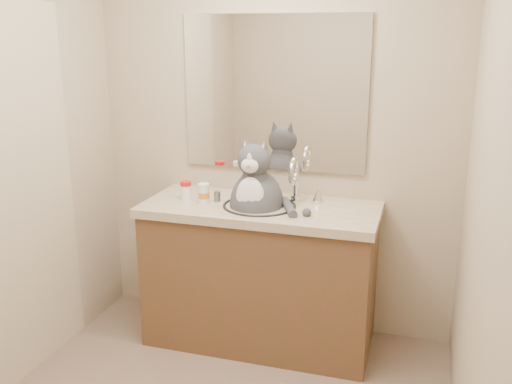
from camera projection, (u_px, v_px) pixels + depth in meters
room at (191, 188)px, 2.25m from camera, size 2.22×2.52×2.42m
vanity at (260, 271)px, 3.34m from camera, size 1.34×0.59×1.12m
mirror at (274, 94)px, 3.32m from camera, size 1.10×0.02×0.90m
cat at (256, 200)px, 3.21m from camera, size 0.43×0.35×0.61m
pill_bottle_redcap at (186, 190)px, 3.32m from camera, size 0.07×0.07×0.11m
pill_bottle_orange at (204, 194)px, 3.27m from camera, size 0.08×0.08×0.11m
grey_canister at (217, 196)px, 3.29m from camera, size 0.05×0.05×0.06m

